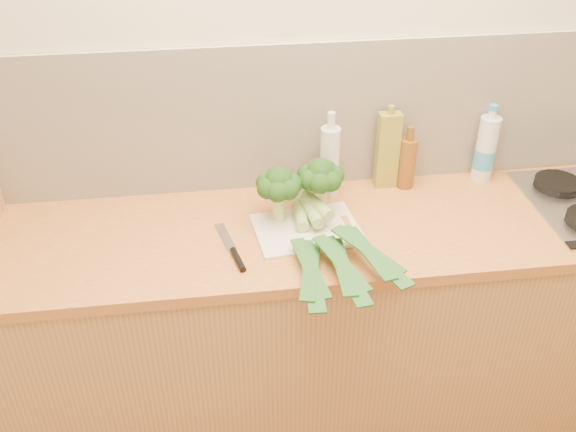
# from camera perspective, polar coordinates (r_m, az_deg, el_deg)

# --- Properties ---
(room_shell) EXTENTS (3.50, 3.50, 3.50)m
(room_shell) POSITION_cam_1_polar(r_m,az_deg,el_deg) (2.30, 2.81, 8.82)
(room_shell) COLOR beige
(room_shell) RESTS_ON ground
(counter) EXTENTS (3.20, 0.62, 0.90)m
(counter) POSITION_cam_1_polar(r_m,az_deg,el_deg) (2.47, 3.52, -9.41)
(counter) COLOR tan
(counter) RESTS_ON ground
(chopping_board) EXTENTS (0.37, 0.29, 0.01)m
(chopping_board) POSITION_cam_1_polar(r_m,az_deg,el_deg) (2.16, 1.69, -1.19)
(chopping_board) COLOR beige
(chopping_board) RESTS_ON counter
(broccoli_left) EXTENTS (0.16, 0.16, 0.20)m
(broccoli_left) POSITION_cam_1_polar(r_m,az_deg,el_deg) (2.13, -0.82, 2.77)
(broccoli_left) COLOR #B7C572
(broccoli_left) RESTS_ON chopping_board
(broccoli_right) EXTENTS (0.16, 0.16, 0.21)m
(broccoli_right) POSITION_cam_1_polar(r_m,az_deg,el_deg) (2.16, 2.91, 3.49)
(broccoli_right) COLOR #B7C572
(broccoli_right) RESTS_ON chopping_board
(leek_front) EXTENTS (0.11, 0.69, 0.04)m
(leek_front) POSITION_cam_1_polar(r_m,az_deg,el_deg) (2.12, 1.32, -0.94)
(leek_front) COLOR white
(leek_front) RESTS_ON chopping_board
(leek_mid) EXTENTS (0.16, 0.70, 0.04)m
(leek_mid) POSITION_cam_1_polar(r_m,az_deg,el_deg) (2.11, 2.69, -0.61)
(leek_mid) COLOR white
(leek_mid) RESTS_ON chopping_board
(leek_back) EXTENTS (0.29, 0.65, 0.04)m
(leek_back) POSITION_cam_1_polar(r_m,az_deg,el_deg) (2.11, 3.70, 0.02)
(leek_back) COLOR white
(leek_back) RESTS_ON chopping_board
(chefs_knife) EXTENTS (0.09, 0.28, 0.02)m
(chefs_knife) POSITION_cam_1_polar(r_m,az_deg,el_deg) (2.05, -4.75, -3.39)
(chefs_knife) COLOR silver
(chefs_knife) RESTS_ON counter
(oil_tin) EXTENTS (0.08, 0.05, 0.32)m
(oil_tin) POSITION_cam_1_polar(r_m,az_deg,el_deg) (2.36, 8.83, 5.84)
(oil_tin) COLOR #9A9832
(oil_tin) RESTS_ON counter
(glass_bottle) EXTENTS (0.07, 0.07, 0.33)m
(glass_bottle) POSITION_cam_1_polar(r_m,az_deg,el_deg) (2.29, 3.72, 4.91)
(glass_bottle) COLOR silver
(glass_bottle) RESTS_ON counter
(amber_bottle) EXTENTS (0.06, 0.06, 0.24)m
(amber_bottle) POSITION_cam_1_polar(r_m,az_deg,el_deg) (2.39, 10.54, 4.74)
(amber_bottle) COLOR brown
(amber_bottle) RESTS_ON counter
(water_bottle) EXTENTS (0.08, 0.08, 0.28)m
(water_bottle) POSITION_cam_1_polar(r_m,az_deg,el_deg) (2.50, 17.14, 5.57)
(water_bottle) COLOR silver
(water_bottle) RESTS_ON counter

